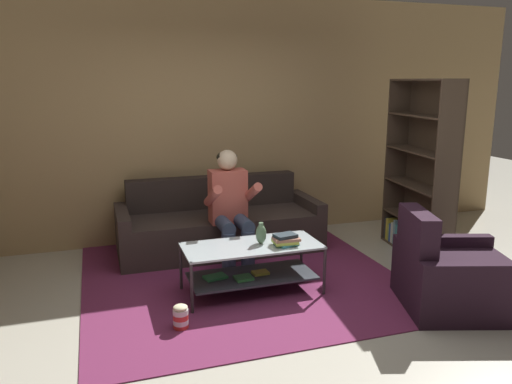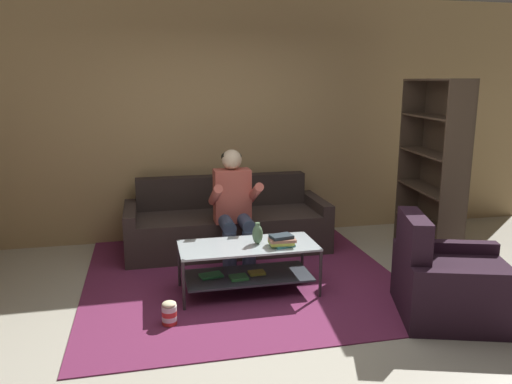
{
  "view_description": "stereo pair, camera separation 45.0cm",
  "coord_description": "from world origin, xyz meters",
  "px_view_note": "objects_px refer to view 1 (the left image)",
  "views": [
    {
      "loc": [
        -1.39,
        -3.46,
        1.91
      ],
      "look_at": [
        0.07,
        0.96,
        0.87
      ],
      "focal_mm": 35.0,
      "sensor_mm": 36.0,
      "label": 1
    },
    {
      "loc": [
        -0.95,
        -3.58,
        1.91
      ],
      "look_at": [
        0.07,
        0.96,
        0.87
      ],
      "focal_mm": 35.0,
      "sensor_mm": 36.0,
      "label": 2
    }
  ],
  "objects_px": {
    "vase": "(261,234)",
    "popcorn_tub": "(181,317)",
    "book_stack": "(286,240)",
    "person_seated_center": "(231,204)",
    "couch": "(219,226)",
    "coffee_table": "(251,261)",
    "bookshelf": "(420,189)",
    "armchair": "(452,277)"
  },
  "relations": [
    {
      "from": "popcorn_tub",
      "to": "couch",
      "type": "bearing_deg",
      "value": 66.68
    },
    {
      "from": "couch",
      "to": "coffee_table",
      "type": "distance_m",
      "value": 1.25
    },
    {
      "from": "book_stack",
      "to": "armchair",
      "type": "distance_m",
      "value": 1.45
    },
    {
      "from": "couch",
      "to": "bookshelf",
      "type": "relative_size",
      "value": 1.18
    },
    {
      "from": "popcorn_tub",
      "to": "vase",
      "type": "bearing_deg",
      "value": 30.77
    },
    {
      "from": "book_stack",
      "to": "armchair",
      "type": "xyz_separation_m",
      "value": [
        1.24,
        -0.73,
        -0.23
      ]
    },
    {
      "from": "person_seated_center",
      "to": "vase",
      "type": "relative_size",
      "value": 6.11
    },
    {
      "from": "coffee_table",
      "to": "vase",
      "type": "distance_m",
      "value": 0.27
    },
    {
      "from": "coffee_table",
      "to": "armchair",
      "type": "distance_m",
      "value": 1.74
    },
    {
      "from": "coffee_table",
      "to": "armchair",
      "type": "bearing_deg",
      "value": -28.53
    },
    {
      "from": "vase",
      "to": "book_stack",
      "type": "distance_m",
      "value": 0.23
    },
    {
      "from": "bookshelf",
      "to": "coffee_table",
      "type": "bearing_deg",
      "value": -166.99
    },
    {
      "from": "person_seated_center",
      "to": "bookshelf",
      "type": "bearing_deg",
      "value": -6.79
    },
    {
      "from": "book_stack",
      "to": "popcorn_tub",
      "type": "height_order",
      "value": "book_stack"
    },
    {
      "from": "vase",
      "to": "bookshelf",
      "type": "distance_m",
      "value": 2.1
    },
    {
      "from": "person_seated_center",
      "to": "couch",
      "type": "bearing_deg",
      "value": 90.0
    },
    {
      "from": "person_seated_center",
      "to": "vase",
      "type": "bearing_deg",
      "value": -83.61
    },
    {
      "from": "coffee_table",
      "to": "book_stack",
      "type": "distance_m",
      "value": 0.37
    },
    {
      "from": "book_stack",
      "to": "coffee_table",
      "type": "bearing_deg",
      "value": 160.3
    },
    {
      "from": "popcorn_tub",
      "to": "armchair",
      "type": "bearing_deg",
      "value": -8.66
    },
    {
      "from": "vase",
      "to": "book_stack",
      "type": "height_order",
      "value": "vase"
    },
    {
      "from": "book_stack",
      "to": "bookshelf",
      "type": "xyz_separation_m",
      "value": [
        1.84,
        0.6,
        0.23
      ]
    },
    {
      "from": "coffee_table",
      "to": "vase",
      "type": "height_order",
      "value": "vase"
    },
    {
      "from": "book_stack",
      "to": "popcorn_tub",
      "type": "bearing_deg",
      "value": -159.62
    },
    {
      "from": "bookshelf",
      "to": "popcorn_tub",
      "type": "bearing_deg",
      "value": -161.11
    },
    {
      "from": "coffee_table",
      "to": "vase",
      "type": "relative_size",
      "value": 6.26
    },
    {
      "from": "couch",
      "to": "book_stack",
      "type": "height_order",
      "value": "couch"
    },
    {
      "from": "couch",
      "to": "coffee_table",
      "type": "bearing_deg",
      "value": -90.78
    },
    {
      "from": "bookshelf",
      "to": "popcorn_tub",
      "type": "relative_size",
      "value": 9.59
    },
    {
      "from": "coffee_table",
      "to": "book_stack",
      "type": "relative_size",
      "value": 5.16
    },
    {
      "from": "book_stack",
      "to": "bookshelf",
      "type": "distance_m",
      "value": 1.94
    },
    {
      "from": "couch",
      "to": "coffee_table",
      "type": "height_order",
      "value": "couch"
    },
    {
      "from": "person_seated_center",
      "to": "armchair",
      "type": "xyz_separation_m",
      "value": [
        1.51,
        -1.58,
        -0.38
      ]
    },
    {
      "from": "vase",
      "to": "popcorn_tub",
      "type": "xyz_separation_m",
      "value": [
        -0.83,
        -0.5,
        -0.45
      ]
    },
    {
      "from": "book_stack",
      "to": "bookshelf",
      "type": "bearing_deg",
      "value": 18.05
    },
    {
      "from": "vase",
      "to": "armchair",
      "type": "height_order",
      "value": "armchair"
    },
    {
      "from": "person_seated_center",
      "to": "armchair",
      "type": "relative_size",
      "value": 1.11
    },
    {
      "from": "armchair",
      "to": "popcorn_tub",
      "type": "relative_size",
      "value": 5.43
    },
    {
      "from": "armchair",
      "to": "bookshelf",
      "type": "bearing_deg",
      "value": 65.67
    },
    {
      "from": "armchair",
      "to": "popcorn_tub",
      "type": "xyz_separation_m",
      "value": [
        -2.26,
        0.34,
        -0.18
      ]
    },
    {
      "from": "armchair",
      "to": "popcorn_tub",
      "type": "bearing_deg",
      "value": 171.34
    },
    {
      "from": "vase",
      "to": "book_stack",
      "type": "xyz_separation_m",
      "value": [
        0.2,
        -0.11,
        -0.04
      ]
    }
  ]
}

